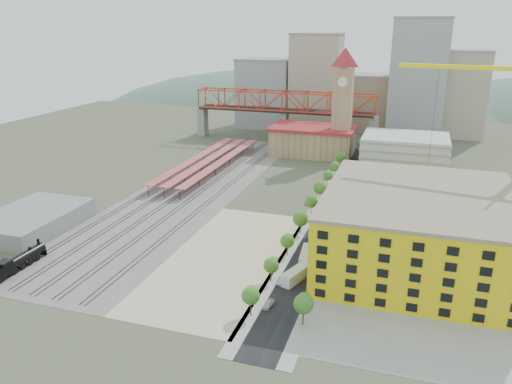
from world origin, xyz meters
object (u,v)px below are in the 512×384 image
(construction_building, at_px, (417,229))
(car_0, at_px, (268,304))
(site_trailer_c, at_px, (319,232))
(site_trailer_b, at_px, (306,256))
(site_trailer_d, at_px, (321,227))
(locomotive, at_px, (15,264))
(clock_tower, at_px, (343,93))
(site_trailer_a, at_px, (297,274))

(construction_building, distance_m, car_0, 43.21)
(site_trailer_c, xyz_separation_m, car_0, (-3.00, -40.25, -0.53))
(site_trailer_b, relative_size, site_trailer_d, 1.01)
(construction_building, xyz_separation_m, site_trailer_c, (-26.00, 9.44, -8.20))
(site_trailer_b, relative_size, car_0, 2.52)
(locomotive, relative_size, car_0, 5.46)
(construction_building, xyz_separation_m, car_0, (-29.00, -30.82, -8.73))
(clock_tower, bearing_deg, site_trailer_b, -85.72)
(site_trailer_a, height_order, site_trailer_c, site_trailer_a)
(clock_tower, height_order, construction_building, clock_tower)
(locomotive, xyz_separation_m, site_trailer_d, (66.00, 47.12, -0.67))
(site_trailer_b, bearing_deg, construction_building, 9.34)
(site_trailer_a, xyz_separation_m, site_trailer_d, (0.00, 30.25, -0.05))
(car_0, bearing_deg, clock_tower, 100.99)
(clock_tower, bearing_deg, construction_building, -71.22)
(site_trailer_d, bearing_deg, locomotive, -161.25)
(site_trailer_c, xyz_separation_m, site_trailer_d, (0.00, 3.61, 0.16))
(construction_building, height_order, car_0, construction_building)
(site_trailer_a, relative_size, car_0, 2.58)
(clock_tower, xyz_separation_m, construction_building, (34.00, -99.99, -19.29))
(locomotive, height_order, site_trailer_d, locomotive)
(clock_tower, bearing_deg, car_0, -87.81)
(clock_tower, relative_size, car_0, 12.94)
(site_trailer_a, height_order, site_trailer_d, site_trailer_a)
(clock_tower, relative_size, construction_building, 1.03)
(site_trailer_a, bearing_deg, site_trailer_c, 109.73)
(site_trailer_a, bearing_deg, locomotive, -145.93)
(locomotive, height_order, site_trailer_c, locomotive)
(locomotive, distance_m, site_trailer_b, 71.39)
(construction_building, distance_m, site_trailer_c, 28.85)
(site_trailer_b, height_order, site_trailer_d, site_trailer_b)
(site_trailer_a, xyz_separation_m, site_trailer_c, (0.00, 26.64, -0.21))
(site_trailer_d, bearing_deg, site_trailer_b, -106.77)
(construction_building, relative_size, site_trailer_c, 5.72)
(locomotive, distance_m, site_trailer_a, 68.12)
(site_trailer_b, bearing_deg, site_trailer_c, 84.55)
(construction_building, height_order, site_trailer_c, construction_building)
(site_trailer_b, bearing_deg, clock_tower, 88.83)
(site_trailer_a, bearing_deg, site_trailer_b, 109.73)
(clock_tower, xyz_separation_m, locomotive, (-58.00, -134.07, -26.65))
(locomotive, relative_size, site_trailer_b, 2.17)
(construction_building, distance_m, site_trailer_b, 28.06)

